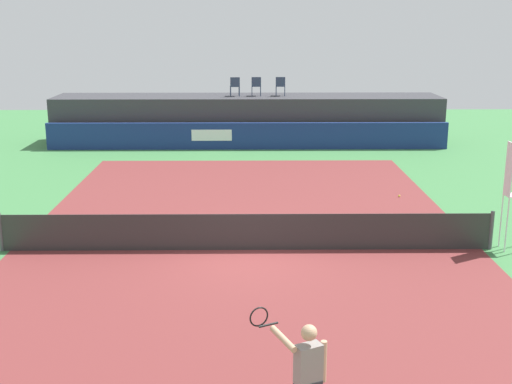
# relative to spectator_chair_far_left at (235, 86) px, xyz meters

# --- Properties ---
(ground_plane) EXTENTS (48.00, 48.00, 0.00)m
(ground_plane) POSITION_rel_spectator_chair_far_left_xyz_m (0.58, -12.12, -2.69)
(ground_plane) COLOR #3D7A42
(court_inner) EXTENTS (12.00, 22.00, 0.00)m
(court_inner) POSITION_rel_spectator_chair_far_left_xyz_m (0.58, -15.12, -2.69)
(court_inner) COLOR maroon
(court_inner) RESTS_ON ground
(sponsor_wall) EXTENTS (18.00, 0.22, 1.20)m
(sponsor_wall) POSITION_rel_spectator_chair_far_left_xyz_m (0.58, -1.62, -2.09)
(sponsor_wall) COLOR navy
(sponsor_wall) RESTS_ON ground
(spectator_platform) EXTENTS (18.00, 2.80, 2.20)m
(spectator_platform) POSITION_rel_spectator_chair_far_left_xyz_m (0.58, 0.18, -1.59)
(spectator_platform) COLOR #38383D
(spectator_platform) RESTS_ON ground
(spectator_chair_far_left) EXTENTS (0.47, 0.47, 0.89)m
(spectator_chair_far_left) POSITION_rel_spectator_chair_far_left_xyz_m (0.00, 0.00, 0.00)
(spectator_chair_far_left) COLOR #2D3D56
(spectator_chair_far_left) RESTS_ON spectator_platform
(spectator_chair_left) EXTENTS (0.44, 0.44, 0.89)m
(spectator_chair_left) POSITION_rel_spectator_chair_far_left_xyz_m (0.99, 0.10, 0.00)
(spectator_chair_left) COLOR #2D3D56
(spectator_chair_left) RESTS_ON spectator_platform
(spectator_chair_center) EXTENTS (0.47, 0.47, 0.89)m
(spectator_chair_center) POSITION_rel_spectator_chair_far_left_xyz_m (2.12, 0.11, 0.00)
(spectator_chair_center) COLOR #2D3D56
(spectator_chair_center) RESTS_ON spectator_platform
(umpire_chair) EXTENTS (0.44, 0.44, 2.76)m
(umpire_chair) POSITION_rel_spectator_chair_far_left_xyz_m (7.18, -15.11, -1.11)
(umpire_chair) COLOR white
(umpire_chair) RESTS_ON ground
(tennis_net) EXTENTS (12.40, 0.02, 0.95)m
(tennis_net) POSITION_rel_spectator_chair_far_left_xyz_m (0.58, -15.12, -2.22)
(tennis_net) COLOR #2D2D2D
(tennis_net) RESTS_ON ground
(net_post_near) EXTENTS (0.10, 0.10, 1.00)m
(net_post_near) POSITION_rel_spectator_chair_far_left_xyz_m (-5.62, -15.12, -2.19)
(net_post_near) COLOR #4C4C51
(net_post_near) RESTS_ON ground
(net_post_far) EXTENTS (0.10, 0.10, 1.00)m
(net_post_far) POSITION_rel_spectator_chair_far_left_xyz_m (6.78, -15.12, -2.19)
(net_post_far) COLOR #4C4C51
(net_post_far) RESTS_ON ground
(tennis_player) EXTENTS (1.05, 1.04, 1.77)m
(tennis_player) POSITION_rel_spectator_chair_far_left_xyz_m (1.42, -23.02, -1.73)
(tennis_player) COLOR white
(tennis_player) RESTS_ON court_inner
(tennis_ball) EXTENTS (0.07, 0.07, 0.07)m
(tennis_ball) POSITION_rel_spectator_chair_far_left_xyz_m (5.60, -9.99, -2.66)
(tennis_ball) COLOR #D8EA33
(tennis_ball) RESTS_ON court_inner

